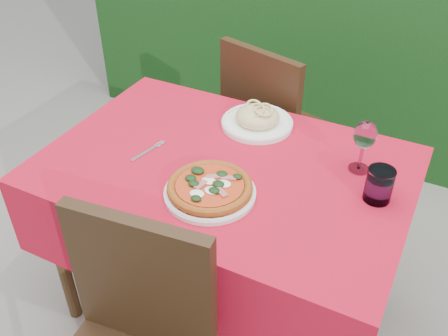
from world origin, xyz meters
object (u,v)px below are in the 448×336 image
at_px(pizza_plate, 210,189).
at_px(wine_glass, 365,137).
at_px(water_glass, 379,186).
at_px(pasta_plate, 257,119).
at_px(fork, 145,153).
at_px(chair_far, 271,125).

relative_size(pizza_plate, wine_glass, 1.61).
height_order(water_glass, wine_glass, wine_glass).
height_order(pasta_plate, wine_glass, wine_glass).
bearing_deg(fork, wine_glass, 32.02).
relative_size(chair_far, pasta_plate, 3.40).
relative_size(wine_glass, fork, 1.10).
relative_size(water_glass, wine_glass, 0.59).
height_order(pizza_plate, wine_glass, wine_glass).
bearing_deg(pasta_plate, water_glass, -24.28).
bearing_deg(pizza_plate, wine_glass, 42.15).
relative_size(chair_far, water_glass, 8.33).
bearing_deg(wine_glass, pizza_plate, -137.85).
bearing_deg(water_glass, pizza_plate, -155.04).
xyz_separation_m(pasta_plate, wine_glass, (0.42, -0.10, 0.10)).
bearing_deg(fork, pasta_plate, 64.19).
height_order(pasta_plate, water_glass, water_glass).
height_order(pasta_plate, fork, pasta_plate).
distance_m(pizza_plate, fork, 0.33).
bearing_deg(pasta_plate, wine_glass, -13.76).
relative_size(chair_far, wine_glass, 4.95).
bearing_deg(pizza_plate, chair_far, 97.93).
bearing_deg(pasta_plate, fork, -128.11).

